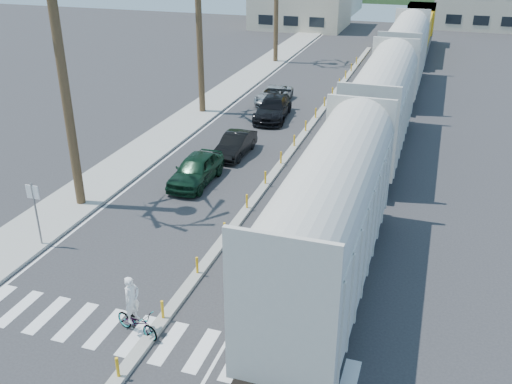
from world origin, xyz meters
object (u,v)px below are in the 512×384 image
(car_lead, at_px, (196,169))
(car_second, at_px, (235,144))
(cyclist, at_px, (136,317))
(street_sign, at_px, (35,206))

(car_lead, relative_size, car_second, 1.12)
(car_second, bearing_deg, cyclist, -80.57)
(car_lead, height_order, car_second, car_lead)
(car_second, distance_m, cyclist, 16.84)
(street_sign, distance_m, car_lead, 9.10)
(street_sign, height_order, car_lead, street_sign)
(car_lead, bearing_deg, cyclist, -75.75)
(street_sign, relative_size, car_lead, 0.65)
(street_sign, relative_size, cyclist, 1.34)
(car_second, height_order, cyclist, cyclist)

